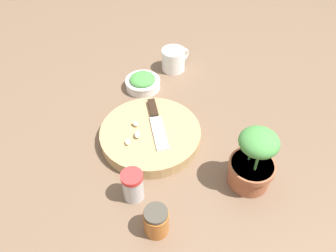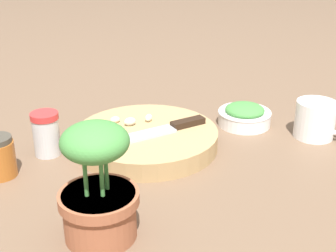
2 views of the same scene
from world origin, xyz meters
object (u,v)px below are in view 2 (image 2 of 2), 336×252
at_px(garlic_cloves, 132,120).
at_px(spice_jar, 46,134).
at_px(potted_herb, 98,190).
at_px(herb_bowl, 244,115).
at_px(coffee_mug, 316,120).
at_px(chef_knife, 166,129).
at_px(cutting_board, 147,139).

xyz_separation_m(garlic_cloves, spice_jar, (0.16, -0.06, -0.00)).
relative_size(spice_jar, potted_herb, 0.49).
relative_size(herb_bowl, potted_herb, 0.67).
bearing_deg(coffee_mug, spice_jar, -35.85).
relative_size(chef_knife, potted_herb, 1.14).
relative_size(garlic_cloves, potted_herb, 0.44).
bearing_deg(spice_jar, chef_knife, 142.89).
distance_m(cutting_board, chef_knife, 0.05).
relative_size(cutting_board, chef_knife, 1.41).
distance_m(chef_knife, herb_bowl, 0.21).
bearing_deg(potted_herb, garlic_cloves, -138.12).
distance_m(cutting_board, potted_herb, 0.30).
distance_m(chef_knife, coffee_mug, 0.32).
xyz_separation_m(cutting_board, chef_knife, (-0.03, 0.03, 0.02)).
bearing_deg(herb_bowl, coffee_mug, 111.27).
xyz_separation_m(cutting_board, herb_bowl, (-0.23, 0.07, 0.00)).
bearing_deg(cutting_board, spice_jar, -34.95).
bearing_deg(garlic_cloves, potted_herb, 41.88).
height_order(spice_jar, coffee_mug, spice_jar).
distance_m(garlic_cloves, spice_jar, 0.17).
relative_size(chef_knife, herb_bowl, 1.72).
bearing_deg(spice_jar, cutting_board, 145.05).
xyz_separation_m(chef_knife, spice_jar, (0.19, -0.14, 0.00)).
bearing_deg(potted_herb, herb_bowl, -167.82).
bearing_deg(garlic_cloves, cutting_board, 87.96).
relative_size(herb_bowl, spice_jar, 1.36).
distance_m(garlic_cloves, coffee_mug, 0.39).
bearing_deg(herb_bowl, garlic_cloves, -26.79).
bearing_deg(cutting_board, coffee_mug, 143.65).
height_order(chef_knife, herb_bowl, same).
height_order(chef_knife, garlic_cloves, garlic_cloves).
bearing_deg(spice_jar, garlic_cloves, 158.33).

